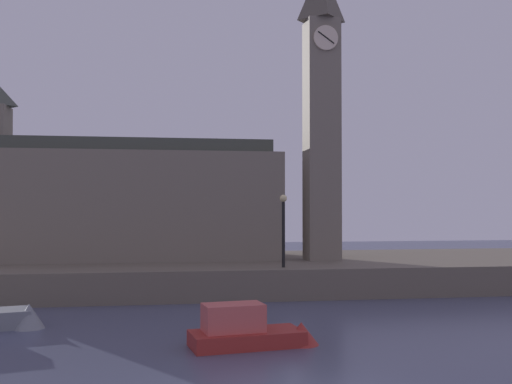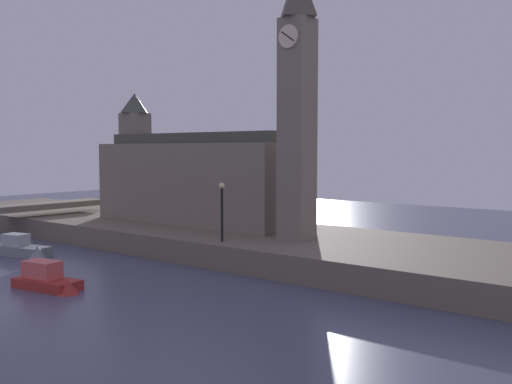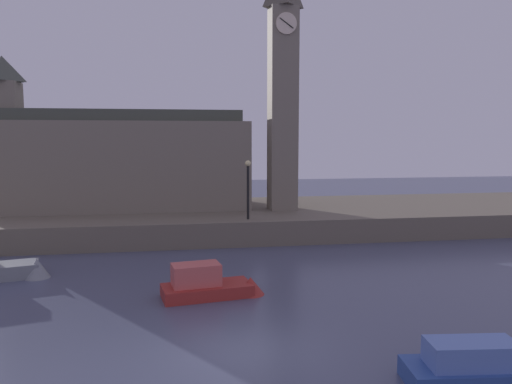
{
  "view_description": "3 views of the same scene",
  "coord_description": "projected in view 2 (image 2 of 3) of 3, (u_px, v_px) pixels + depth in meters",
  "views": [
    {
      "loc": [
        -3.2,
        -13.73,
        4.52
      ],
      "look_at": [
        1.49,
        17.6,
        5.28
      ],
      "focal_mm": 41.73,
      "sensor_mm": 36.0,
      "label": 1
    },
    {
      "loc": [
        25.94,
        -10.7,
        7.08
      ],
      "look_at": [
        3.1,
        17.75,
        4.42
      ],
      "focal_mm": 40.71,
      "sensor_mm": 36.0,
      "label": 2
    },
    {
      "loc": [
        -1.84,
        -14.29,
        6.48
      ],
      "look_at": [
        3.4,
        17.63,
        2.89
      ],
      "focal_mm": 34.63,
      "sensor_mm": 36.0,
      "label": 3
    }
  ],
  "objects": [
    {
      "name": "streetlamp",
      "position": [
        222.0,
        205.0,
        35.01
      ],
      "size": [
        0.36,
        0.36,
        3.6
      ],
      "color": "black",
      "rests_on": "far_embankment"
    },
    {
      "name": "far_embankment",
      "position": [
        242.0,
        240.0,
        40.53
      ],
      "size": [
        70.0,
        12.0,
        1.5
      ],
      "primitive_type": "cube",
      "color": "#6B6051",
      "rests_on": "ground"
    },
    {
      "name": "boat_dinghy_red",
      "position": [
        51.0,
        281.0,
        29.34
      ],
      "size": [
        4.53,
        2.13,
        1.55
      ],
      "color": "maroon",
      "rests_on": "ground"
    },
    {
      "name": "boat_cruiser_grey",
      "position": [
        24.0,
        250.0,
        38.46
      ],
      "size": [
        5.31,
        2.54,
        1.6
      ],
      "color": "gray",
      "rests_on": "ground"
    },
    {
      "name": "parliament_hall",
      "position": [
        196.0,
        178.0,
        45.02
      ],
      "size": [
        17.39,
        6.02,
        10.36
      ],
      "color": "slate",
      "rests_on": "far_embankment"
    },
    {
      "name": "clock_tower",
      "position": [
        297.0,
        98.0,
        35.57
      ],
      "size": [
        2.0,
        2.06,
        16.91
      ],
      "color": "slate",
      "rests_on": "far_embankment"
    }
  ]
}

